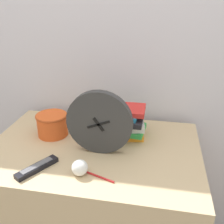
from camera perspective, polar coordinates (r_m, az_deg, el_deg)
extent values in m
cube|color=silver|center=(1.48, -0.55, 15.07)|extent=(6.00, 0.04, 2.40)
cube|color=tan|center=(1.50, -3.63, -20.23)|extent=(1.00, 0.67, 0.78)
cylinder|color=#333333|center=(1.15, -2.74, -2.32)|extent=(0.30, 0.04, 0.30)
cylinder|color=silver|center=(1.14, -2.86, -2.56)|extent=(0.26, 0.01, 0.26)
cube|color=black|center=(1.13, -2.94, -2.71)|extent=(0.05, 0.01, 0.07)
cube|color=black|center=(1.13, -2.94, -2.71)|extent=(0.10, 0.01, 0.05)
cylinder|color=black|center=(1.13, -2.94, -2.71)|extent=(0.01, 0.00, 0.01)
cube|color=orange|center=(1.34, 1.69, -4.65)|extent=(0.25, 0.16, 0.02)
cube|color=green|center=(1.34, 2.71, -3.58)|extent=(0.22, 0.16, 0.03)
cube|color=white|center=(1.32, 2.25, -2.50)|extent=(0.23, 0.18, 0.04)
cube|color=#232328|center=(1.31, 2.53, -1.27)|extent=(0.20, 0.18, 0.02)
cube|color=#2D9ED1|center=(1.31, 1.73, -0.05)|extent=(0.20, 0.17, 0.02)
cube|color=red|center=(1.28, 3.14, 0.55)|extent=(0.18, 0.14, 0.02)
cylinder|color=#E05623|center=(1.36, -12.87, -2.69)|extent=(0.15, 0.15, 0.11)
torus|color=#B3451C|center=(1.34, -13.07, -0.76)|extent=(0.16, 0.16, 0.01)
cube|color=black|center=(1.14, -16.01, -11.57)|extent=(0.13, 0.18, 0.02)
cube|color=#59595E|center=(1.14, -16.07, -11.11)|extent=(0.10, 0.14, 0.00)
sphere|color=white|center=(1.07, -7.06, -11.93)|extent=(0.07, 0.07, 0.07)
cylinder|color=#B21E1E|center=(1.07, -3.03, -13.80)|extent=(0.14, 0.06, 0.01)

